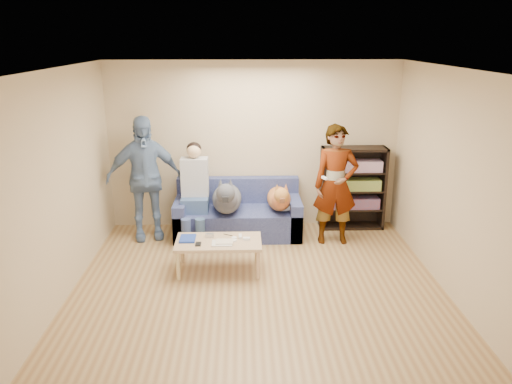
{
  "coord_description": "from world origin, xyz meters",
  "views": [
    {
      "loc": [
        -0.18,
        -5.12,
        2.93
      ],
      "look_at": [
        0.0,
        1.2,
        0.95
      ],
      "focal_mm": 35.0,
      "sensor_mm": 36.0,
      "label": 1
    }
  ],
  "objects_px": {
    "dog_tan": "(279,198)",
    "bookshelf": "(352,186)",
    "dog_gray": "(227,198)",
    "person_standing_right": "(336,185)",
    "coffee_table": "(219,244)",
    "person_standing_left": "(144,178)",
    "notebook_blue": "(188,239)",
    "camera_silver": "(210,235)",
    "sofa": "(238,216)",
    "person_seated": "(195,188)"
  },
  "relations": [
    {
      "from": "person_standing_right",
      "to": "camera_silver",
      "type": "bearing_deg",
      "value": -155.57
    },
    {
      "from": "dog_gray",
      "to": "bookshelf",
      "type": "xyz_separation_m",
      "value": [
        1.96,
        0.45,
        0.03
      ]
    },
    {
      "from": "notebook_blue",
      "to": "person_seated",
      "type": "bearing_deg",
      "value": 89.8
    },
    {
      "from": "person_standing_right",
      "to": "coffee_table",
      "type": "distance_m",
      "value": 1.97
    },
    {
      "from": "notebook_blue",
      "to": "bookshelf",
      "type": "relative_size",
      "value": 0.2
    },
    {
      "from": "camera_silver",
      "to": "bookshelf",
      "type": "bearing_deg",
      "value": 32.85
    },
    {
      "from": "sofa",
      "to": "dog_gray",
      "type": "height_order",
      "value": "dog_gray"
    },
    {
      "from": "dog_gray",
      "to": "sofa",
      "type": "bearing_deg",
      "value": 53.67
    },
    {
      "from": "sofa",
      "to": "bookshelf",
      "type": "height_order",
      "value": "bookshelf"
    },
    {
      "from": "person_standing_right",
      "to": "dog_gray",
      "type": "height_order",
      "value": "person_standing_right"
    },
    {
      "from": "dog_gray",
      "to": "bookshelf",
      "type": "height_order",
      "value": "bookshelf"
    },
    {
      "from": "dog_tan",
      "to": "coffee_table",
      "type": "xyz_separation_m",
      "value": [
        -0.87,
        -1.14,
        -0.24
      ]
    },
    {
      "from": "sofa",
      "to": "person_standing_left",
      "type": "bearing_deg",
      "value": -175.44
    },
    {
      "from": "person_standing_right",
      "to": "person_standing_left",
      "type": "relative_size",
      "value": 0.94
    },
    {
      "from": "person_standing_left",
      "to": "notebook_blue",
      "type": "bearing_deg",
      "value": -71.48
    },
    {
      "from": "person_standing_right",
      "to": "dog_gray",
      "type": "bearing_deg",
      "value": 175.11
    },
    {
      "from": "person_standing_right",
      "to": "dog_tan",
      "type": "distance_m",
      "value": 0.87
    },
    {
      "from": "coffee_table",
      "to": "person_seated",
      "type": "bearing_deg",
      "value": 108.9
    },
    {
      "from": "notebook_blue",
      "to": "person_seated",
      "type": "distance_m",
      "value": 1.16
    },
    {
      "from": "person_standing_right",
      "to": "notebook_blue",
      "type": "height_order",
      "value": "person_standing_right"
    },
    {
      "from": "person_standing_right",
      "to": "camera_silver",
      "type": "distance_m",
      "value": 2.0
    },
    {
      "from": "person_standing_right",
      "to": "camera_silver",
      "type": "relative_size",
      "value": 15.96
    },
    {
      "from": "notebook_blue",
      "to": "bookshelf",
      "type": "height_order",
      "value": "bookshelf"
    },
    {
      "from": "person_standing_right",
      "to": "bookshelf",
      "type": "bearing_deg",
      "value": 57.5
    },
    {
      "from": "dog_tan",
      "to": "bookshelf",
      "type": "distance_m",
      "value": 1.24
    },
    {
      "from": "person_standing_left",
      "to": "camera_silver",
      "type": "relative_size",
      "value": 16.91
    },
    {
      "from": "notebook_blue",
      "to": "dog_tan",
      "type": "bearing_deg",
      "value": 40.78
    },
    {
      "from": "sofa",
      "to": "dog_tan",
      "type": "height_order",
      "value": "dog_tan"
    },
    {
      "from": "dog_gray",
      "to": "dog_tan",
      "type": "xyz_separation_m",
      "value": [
        0.79,
        0.08,
        -0.04
      ]
    },
    {
      "from": "person_standing_left",
      "to": "sofa",
      "type": "distance_m",
      "value": 1.53
    },
    {
      "from": "sofa",
      "to": "coffee_table",
      "type": "distance_m",
      "value": 1.31
    },
    {
      "from": "dog_gray",
      "to": "coffee_table",
      "type": "xyz_separation_m",
      "value": [
        -0.08,
        -1.06,
        -0.28
      ]
    },
    {
      "from": "sofa",
      "to": "dog_tan",
      "type": "distance_m",
      "value": 0.72
    },
    {
      "from": "camera_silver",
      "to": "dog_gray",
      "type": "relative_size",
      "value": 0.09
    },
    {
      "from": "coffee_table",
      "to": "notebook_blue",
      "type": "bearing_deg",
      "value": 172.87
    },
    {
      "from": "person_standing_left",
      "to": "dog_tan",
      "type": "xyz_separation_m",
      "value": [
        2.0,
        -0.03,
        -0.32
      ]
    },
    {
      "from": "sofa",
      "to": "person_standing_right",
      "type": "bearing_deg",
      "value": -14.32
    },
    {
      "from": "notebook_blue",
      "to": "bookshelf",
      "type": "bearing_deg",
      "value": 30.98
    },
    {
      "from": "person_seated",
      "to": "notebook_blue",
      "type": "bearing_deg",
      "value": -90.2
    },
    {
      "from": "bookshelf",
      "to": "sofa",
      "type": "bearing_deg",
      "value": -172.6
    },
    {
      "from": "person_standing_left",
      "to": "person_seated",
      "type": "bearing_deg",
      "value": -15.92
    },
    {
      "from": "coffee_table",
      "to": "person_standing_left",
      "type": "bearing_deg",
      "value": 134.0
    },
    {
      "from": "notebook_blue",
      "to": "dog_tan",
      "type": "height_order",
      "value": "dog_tan"
    },
    {
      "from": "bookshelf",
      "to": "camera_silver",
      "type": "bearing_deg",
      "value": -147.15
    },
    {
      "from": "person_standing_right",
      "to": "coffee_table",
      "type": "bearing_deg",
      "value": -150.79
    },
    {
      "from": "sofa",
      "to": "person_seated",
      "type": "height_order",
      "value": "person_seated"
    },
    {
      "from": "camera_silver",
      "to": "bookshelf",
      "type": "distance_m",
      "value": 2.59
    },
    {
      "from": "coffee_table",
      "to": "bookshelf",
      "type": "xyz_separation_m",
      "value": [
        2.04,
        1.52,
        0.31
      ]
    },
    {
      "from": "person_standing_left",
      "to": "dog_gray",
      "type": "distance_m",
      "value": 1.25
    },
    {
      "from": "camera_silver",
      "to": "person_standing_right",
      "type": "bearing_deg",
      "value": 24.23
    }
  ]
}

